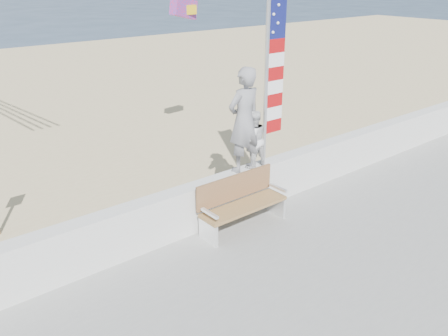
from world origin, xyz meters
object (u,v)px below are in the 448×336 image
(adult, at_px, (244,120))
(child, at_px, (253,139))
(bench, at_px, (241,202))
(flag, at_px, (271,69))

(adult, xyz_separation_m, child, (0.25, 0.00, -0.44))
(child, bearing_deg, adult, 4.98)
(adult, xyz_separation_m, bench, (-0.45, -0.45, -1.41))
(bench, bearing_deg, child, 33.09)
(child, height_order, bench, child)
(adult, height_order, bench, adult)
(bench, distance_m, flag, 2.60)
(adult, height_order, flag, flag)
(adult, xyz_separation_m, flag, (0.67, -0.00, 0.89))
(bench, height_order, flag, flag)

